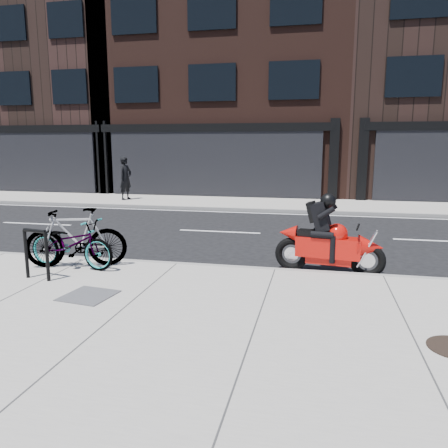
% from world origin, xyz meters
% --- Properties ---
extents(ground, '(120.00, 120.00, 0.00)m').
position_xyz_m(ground, '(0.00, 0.00, 0.00)').
color(ground, black).
rests_on(ground, ground).
extents(sidewalk_near, '(60.00, 6.00, 0.13)m').
position_xyz_m(sidewalk_near, '(0.00, -5.00, 0.07)').
color(sidewalk_near, gray).
rests_on(sidewalk_near, ground).
extents(sidewalk_far, '(60.00, 3.50, 0.13)m').
position_xyz_m(sidewalk_far, '(0.00, 7.75, 0.07)').
color(sidewalk_far, gray).
rests_on(sidewalk_far, ground).
extents(building_midwest, '(10.00, 10.00, 12.00)m').
position_xyz_m(building_midwest, '(-12.00, 14.50, 6.00)').
color(building_midwest, black).
rests_on(building_midwest, ground).
extents(building_center, '(12.00, 10.00, 14.50)m').
position_xyz_m(building_center, '(-2.00, 14.50, 7.25)').
color(building_center, black).
rests_on(building_center, ground).
extents(bike_rack, '(0.54, 0.15, 0.92)m').
position_xyz_m(bike_rack, '(-2.11, -3.50, 0.67)').
color(bike_rack, black).
rests_on(bike_rack, sidewalk_near).
extents(bicycle_front, '(1.91, 0.83, 0.97)m').
position_xyz_m(bicycle_front, '(-1.91, -2.69, 0.62)').
color(bicycle_front, gray).
rests_on(bicycle_front, sidewalk_near).
extents(bicycle_rear, '(2.03, 1.15, 1.17)m').
position_xyz_m(bicycle_rear, '(-1.85, -2.60, 0.72)').
color(bicycle_rear, gray).
rests_on(bicycle_rear, sidewalk_near).
extents(motorcycle, '(2.15, 0.72, 1.61)m').
position_xyz_m(motorcycle, '(3.10, -1.61, 0.65)').
color(motorcycle, black).
rests_on(motorcycle, ground).
extents(pedestrian, '(0.61, 0.77, 1.86)m').
position_xyz_m(pedestrian, '(-5.40, 7.46, 1.06)').
color(pedestrian, black).
rests_on(pedestrian, sidewalk_far).
extents(utility_grate, '(0.85, 0.85, 0.02)m').
position_xyz_m(utility_grate, '(-0.78, -4.12, 0.14)').
color(utility_grate, '#49494B').
rests_on(utility_grate, sidewalk_near).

